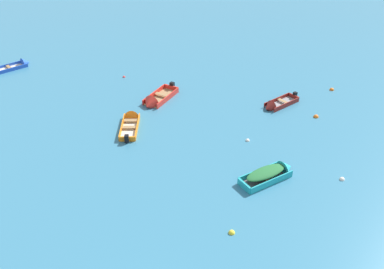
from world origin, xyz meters
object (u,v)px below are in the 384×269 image
(rowboat_maroon_cluster_outer, at_px, (275,105))
(mooring_buoy_far_field, at_px, (316,117))
(mooring_buoy_near_foreground, at_px, (332,90))
(mooring_buoy_between_boats_left, at_px, (124,77))
(mooring_buoy_between_boats_right, at_px, (232,233))
(mooring_buoy_midfield, at_px, (342,180))
(mooring_buoy_trailing, at_px, (248,141))
(rowboat_red_back_row_left, at_px, (155,101))
(rowboat_blue_far_right, at_px, (20,65))
(rowboat_turquoise_near_right, at_px, (273,172))
(rowboat_orange_near_camera, at_px, (131,120))

(rowboat_maroon_cluster_outer, height_order, mooring_buoy_far_field, rowboat_maroon_cluster_outer)
(mooring_buoy_near_foreground, xyz_separation_m, mooring_buoy_between_boats_left, (-19.99, 0.23, 0.00))
(mooring_buoy_between_boats_right, xyz_separation_m, mooring_buoy_between_boats_left, (-11.73, 19.98, 0.00))
(mooring_buoy_midfield, xyz_separation_m, mooring_buoy_trailing, (-6.42, 4.00, 0.00))
(mooring_buoy_near_foreground, bearing_deg, mooring_buoy_between_boats_right, -112.69)
(rowboat_red_back_row_left, bearing_deg, mooring_buoy_far_field, -2.65)
(rowboat_blue_far_right, relative_size, rowboat_maroon_cluster_outer, 1.00)
(rowboat_turquoise_near_right, xyz_separation_m, mooring_buoy_trailing, (-1.78, 4.31, -0.37))
(rowboat_blue_far_right, xyz_separation_m, mooring_buoy_near_foreground, (31.39, -1.44, -0.16))
(rowboat_maroon_cluster_outer, height_order, mooring_buoy_near_foreground, rowboat_maroon_cluster_outer)
(rowboat_turquoise_near_right, height_order, mooring_buoy_trailing, rowboat_turquoise_near_right)
(mooring_buoy_between_boats_left, bearing_deg, rowboat_red_back_row_left, -50.24)
(rowboat_maroon_cluster_outer, bearing_deg, mooring_buoy_midfield, -66.52)
(rowboat_red_back_row_left, xyz_separation_m, rowboat_maroon_cluster_outer, (10.49, 0.62, -0.03))
(rowboat_maroon_cluster_outer, relative_size, mooring_buoy_between_boats_left, 12.20)
(rowboat_blue_far_right, xyz_separation_m, rowboat_maroon_cluster_outer, (26.02, -5.55, 0.03))
(rowboat_red_back_row_left, height_order, mooring_buoy_near_foreground, rowboat_red_back_row_left)
(rowboat_maroon_cluster_outer, xyz_separation_m, mooring_buoy_near_foreground, (5.37, 4.12, -0.19))
(rowboat_blue_far_right, xyz_separation_m, mooring_buoy_far_field, (29.39, -6.82, -0.16))
(mooring_buoy_between_boats_right, bearing_deg, rowboat_orange_near_camera, 127.58)
(rowboat_turquoise_near_right, bearing_deg, mooring_buoy_between_boats_right, -113.44)
(mooring_buoy_near_foreground, distance_m, mooring_buoy_far_field, 5.74)
(mooring_buoy_far_field, bearing_deg, mooring_buoy_midfield, -84.32)
(rowboat_turquoise_near_right, height_order, mooring_buoy_midfield, rowboat_turquoise_near_right)
(rowboat_orange_near_camera, relative_size, mooring_buoy_midfield, 12.80)
(mooring_buoy_between_boats_left, bearing_deg, rowboat_turquoise_near_right, -45.30)
(rowboat_blue_far_right, bearing_deg, rowboat_orange_near_camera, -34.15)
(rowboat_blue_far_right, height_order, rowboat_turquoise_near_right, rowboat_turquoise_near_right)
(mooring_buoy_far_field, bearing_deg, rowboat_orange_near_camera, -169.26)
(mooring_buoy_far_field, relative_size, mooring_buoy_midfield, 1.22)
(rowboat_maroon_cluster_outer, relative_size, mooring_buoy_far_field, 8.03)
(rowboat_turquoise_near_right, relative_size, rowboat_red_back_row_left, 0.88)
(rowboat_maroon_cluster_outer, xyz_separation_m, mooring_buoy_midfield, (4.20, -9.67, -0.19))
(rowboat_blue_far_right, relative_size, rowboat_red_back_row_left, 0.76)
(rowboat_turquoise_near_right, relative_size, mooring_buoy_midfield, 11.30)
(mooring_buoy_between_boats_right, bearing_deg, mooring_buoy_midfield, 40.05)
(rowboat_orange_near_camera, bearing_deg, rowboat_blue_far_right, 145.85)
(rowboat_orange_near_camera, height_order, rowboat_turquoise_near_right, rowboat_turquoise_near_right)
(rowboat_maroon_cluster_outer, distance_m, mooring_buoy_far_field, 3.60)
(mooring_buoy_far_field, height_order, mooring_buoy_midfield, mooring_buoy_far_field)
(mooring_buoy_between_boats_right, bearing_deg, mooring_buoy_trailing, 86.13)
(rowboat_turquoise_near_right, height_order, mooring_buoy_between_boats_left, rowboat_turquoise_near_right)
(rowboat_blue_far_right, bearing_deg, mooring_buoy_trailing, -25.24)
(mooring_buoy_between_boats_right, height_order, mooring_buoy_midfield, mooring_buoy_between_boats_right)
(mooring_buoy_trailing, bearing_deg, mooring_buoy_between_boats_left, 141.07)
(rowboat_orange_near_camera, height_order, mooring_buoy_trailing, rowboat_orange_near_camera)
(rowboat_turquoise_near_right, xyz_separation_m, rowboat_red_back_row_left, (-10.05, 9.36, -0.15))
(rowboat_red_back_row_left, height_order, mooring_buoy_far_field, rowboat_red_back_row_left)
(mooring_buoy_near_foreground, relative_size, mooring_buoy_between_boats_left, 1.46)
(rowboat_blue_far_right, bearing_deg, rowboat_maroon_cluster_outer, -12.05)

